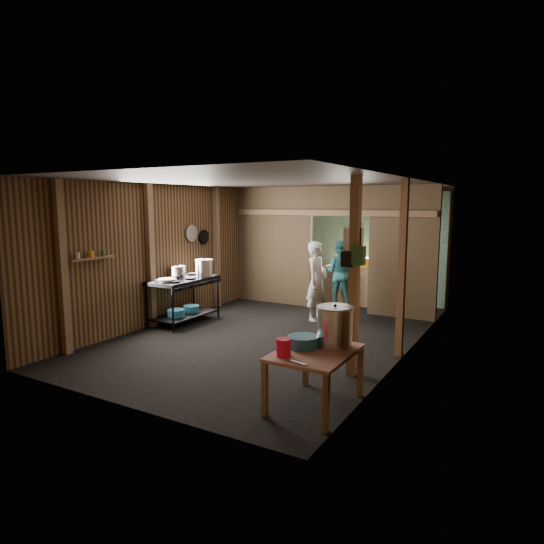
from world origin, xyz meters
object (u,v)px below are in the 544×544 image
Objects in this scene: gas_range at (184,301)px; stove_pot_large at (204,268)px; prep_table at (315,378)px; stock_pot at (335,328)px; cook at (317,281)px; yellow_tub at (366,263)px; pink_bucket at (284,347)px.

stove_pot_large reaches higher than gas_range.
gas_range is 4.29m from prep_table.
prep_table is 4.43m from stove_pot_large.
cook is (-1.74, 3.34, -0.10)m from stock_pot.
stock_pot is at bearing -75.09° from yellow_tub.
cook reaches higher than yellow_tub.
yellow_tub is (-1.37, 5.13, 0.09)m from stock_pot.
yellow_tub is (2.30, 2.80, -0.05)m from stove_pot_large.
pink_bucket reaches higher than prep_table.
prep_table is at bearing -30.21° from gas_range.
prep_table is 0.70× the size of cook.
pink_bucket is at bearing -41.23° from stove_pot_large.
pink_bucket is (-0.22, -0.33, 0.41)m from prep_table.
stock_pot is at bearing 63.48° from prep_table.
gas_range is 4.09m from yellow_tub.
yellow_tub is 0.24× the size of cook.
prep_table is 2.90× the size of yellow_tub.
yellow_tub is (-1.02, 5.71, 0.22)m from pink_bucket.
gas_range is at bearing -111.99° from stove_pot_large.
pink_bucket is at bearing -35.49° from gas_range.
stock_pot is 5.31m from yellow_tub.
prep_table is (3.71, -2.16, -0.11)m from gas_range.
stove_pot_large is 0.93× the size of yellow_tub.
cook is (-1.61, 3.59, 0.45)m from prep_table.
yellow_tub is (-1.24, 5.38, 0.63)m from prep_table.
stove_pot_large reaches higher than stock_pot.
cook reaches higher than pink_bucket.
stove_pot_large is at bearing 147.55° from stock_pot.
stock_pot is at bearing -151.23° from cook.
cook is at bearing 117.48° from stock_pot.
prep_table is 3.11× the size of stove_pot_large.
yellow_tub is at bearing 50.61° from stove_pot_large.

